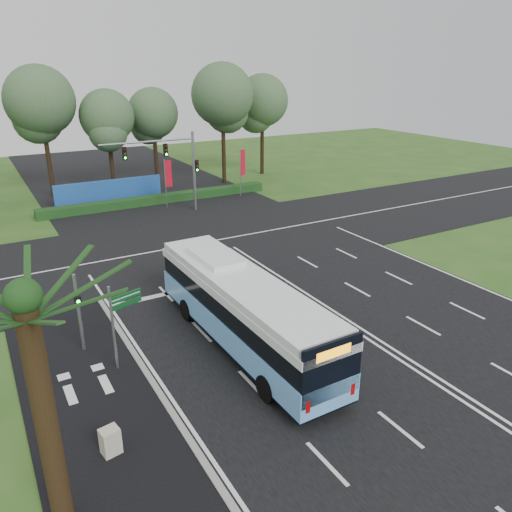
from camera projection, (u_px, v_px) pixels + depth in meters
The scene contains 16 objects.
ground at pixel (311, 303), 27.59m from camera, with size 120.00×120.00×0.00m, color #29541C.
road_main at pixel (311, 302), 27.58m from camera, with size 20.00×120.00×0.04m, color black.
road_cross at pixel (217, 240), 37.29m from camera, with size 120.00×14.00×0.05m, color black.
bike_path at pixel (94, 404), 19.33m from camera, with size 5.00×18.00×0.06m, color black.
kerb_strip at pixel (154, 384), 20.44m from camera, with size 0.25×18.00×0.12m, color gray.
city_bus at pixel (243, 310), 22.76m from camera, with size 2.95×12.93×3.70m.
pedestrian_signal at pixel (79, 310), 22.21m from camera, with size 0.33×0.43×3.81m.
street_sign at pixel (119, 316), 20.91m from camera, with size 1.47×0.51×3.92m.
utility_cabinet at pixel (110, 442), 16.69m from camera, with size 0.61×0.51×1.02m, color beige.
banner_flag_mid at pixel (168, 177), 44.73m from camera, with size 0.66×0.11×4.49m.
banner_flag_right at pixel (242, 166), 48.81m from camera, with size 0.67×0.26×4.72m.
palm_tree at pixel (28, 324), 12.05m from camera, with size 3.20×3.20×7.65m.
traffic_light_gantry at pixel (174, 160), 42.59m from camera, with size 8.41×0.28×7.00m.
hedge at pixel (159, 199), 47.26m from camera, with size 22.00×1.20×0.80m, color #163A15.
blue_hoarding at pixel (109, 191), 47.17m from camera, with size 10.00×0.30×2.20m, color #1F52A7.
eucalyptus_row at pixel (108, 106), 48.42m from camera, with size 41.84×9.21×12.67m.
Camera 1 is at (-15.04, -19.99, 12.31)m, focal length 35.00 mm.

